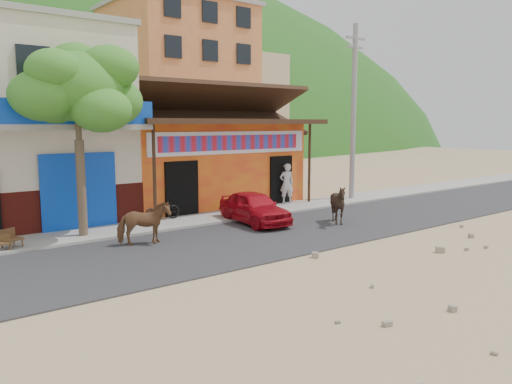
% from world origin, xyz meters
% --- Properties ---
extents(ground, '(120.00, 120.00, 0.00)m').
position_xyz_m(ground, '(0.00, 0.00, 0.00)').
color(ground, '#9E825B').
rests_on(ground, ground).
extents(road, '(60.00, 5.00, 0.04)m').
position_xyz_m(road, '(0.00, 2.50, 0.02)').
color(road, '#28282B').
rests_on(road, ground).
extents(sidewalk, '(60.00, 2.00, 0.12)m').
position_xyz_m(sidewalk, '(0.00, 6.00, 0.06)').
color(sidewalk, gray).
rests_on(sidewalk, ground).
extents(dance_club, '(8.00, 6.00, 3.60)m').
position_xyz_m(dance_club, '(2.00, 10.00, 1.80)').
color(dance_club, orange).
rests_on(dance_club, ground).
extents(cafe_building, '(7.00, 6.00, 7.00)m').
position_xyz_m(cafe_building, '(-5.50, 10.00, 3.50)').
color(cafe_building, beige).
rests_on(cafe_building, ground).
extents(apartment_front, '(9.00, 9.00, 12.00)m').
position_xyz_m(apartment_front, '(9.00, 24.00, 6.00)').
color(apartment_front, '#CC723F').
rests_on(apartment_front, ground).
extents(apartment_rear, '(8.00, 8.00, 10.00)m').
position_xyz_m(apartment_rear, '(18.00, 30.00, 5.00)').
color(apartment_rear, tan).
rests_on(apartment_rear, ground).
extents(tree, '(3.00, 3.00, 6.00)m').
position_xyz_m(tree, '(-4.60, 5.80, 3.12)').
color(tree, '#2D721E').
rests_on(tree, sidewalk).
extents(utility_pole, '(0.24, 0.24, 8.00)m').
position_xyz_m(utility_pole, '(8.20, 6.00, 4.12)').
color(utility_pole, gray).
rests_on(utility_pole, sidewalk).
extents(cow_tan, '(1.65, 1.07, 1.29)m').
position_xyz_m(cow_tan, '(-3.50, 3.74, 0.68)').
color(cow_tan, brown).
rests_on(cow_tan, road).
extents(cow_dark, '(1.50, 1.40, 1.42)m').
position_xyz_m(cow_dark, '(3.39, 2.38, 0.75)').
color(cow_dark, black).
rests_on(cow_dark, road).
extents(red_car, '(1.76, 3.56, 1.17)m').
position_xyz_m(red_car, '(1.07, 4.30, 0.62)').
color(red_car, '#AE0C18').
rests_on(red_car, road).
extents(scooter, '(1.56, 0.73, 0.79)m').
position_xyz_m(scooter, '(-1.50, 6.46, 0.52)').
color(scooter, black).
rests_on(scooter, sidewalk).
extents(pedestrian, '(0.75, 0.62, 1.77)m').
position_xyz_m(pedestrian, '(4.67, 6.65, 1.00)').
color(pedestrian, silver).
rests_on(pedestrian, sidewalk).
extents(cafe_chair_left, '(0.61, 0.61, 1.00)m').
position_xyz_m(cafe_chair_left, '(-6.75, 5.42, 0.62)').
color(cafe_chair_left, '#52391B').
rests_on(cafe_chair_left, sidewalk).
extents(cafe_chair_right, '(0.41, 0.41, 0.79)m').
position_xyz_m(cafe_chair_right, '(-6.98, 5.30, 0.52)').
color(cafe_chair_right, '#4F381A').
rests_on(cafe_chair_right, sidewalk).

